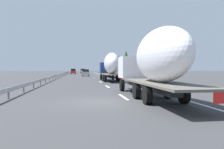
% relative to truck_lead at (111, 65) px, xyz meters
% --- Properties ---
extents(ground_plane, '(260.00, 260.00, 0.00)m').
position_rel_truck_lead_xyz_m(ground_plane, '(18.22, 3.60, -2.52)').
color(ground_plane, '#38383A').
extents(lane_stripe_0, '(3.20, 0.20, 0.01)m').
position_rel_truck_lead_xyz_m(lane_stripe_0, '(-19.78, 1.80, -2.51)').
color(lane_stripe_0, white).
rests_on(lane_stripe_0, ground_plane).
extents(lane_stripe_1, '(3.20, 0.20, 0.01)m').
position_rel_truck_lead_xyz_m(lane_stripe_1, '(-10.55, 1.80, -2.51)').
color(lane_stripe_1, white).
rests_on(lane_stripe_1, ground_plane).
extents(lane_stripe_2, '(3.20, 0.20, 0.01)m').
position_rel_truck_lead_xyz_m(lane_stripe_2, '(-1.78, 1.80, -2.51)').
color(lane_stripe_2, white).
rests_on(lane_stripe_2, ground_plane).
extents(lane_stripe_3, '(3.20, 0.20, 0.01)m').
position_rel_truck_lead_xyz_m(lane_stripe_3, '(12.77, 1.80, -2.51)').
color(lane_stripe_3, white).
rests_on(lane_stripe_3, ground_plane).
extents(lane_stripe_4, '(3.20, 0.20, 0.01)m').
position_rel_truck_lead_xyz_m(lane_stripe_4, '(13.40, 1.80, -2.51)').
color(lane_stripe_4, white).
rests_on(lane_stripe_4, ground_plane).
extents(lane_stripe_5, '(3.20, 0.20, 0.01)m').
position_rel_truck_lead_xyz_m(lane_stripe_5, '(30.49, 1.80, -2.51)').
color(lane_stripe_5, white).
rests_on(lane_stripe_5, ground_plane).
extents(edge_line_right, '(110.00, 0.20, 0.01)m').
position_rel_truck_lead_xyz_m(edge_line_right, '(23.22, -1.90, -2.51)').
color(edge_line_right, white).
rests_on(edge_line_right, ground_plane).
extents(truck_lead, '(12.41, 2.55, 4.45)m').
position_rel_truck_lead_xyz_m(truck_lead, '(0.00, 0.00, 0.00)').
color(truck_lead, navy).
rests_on(truck_lead, ground_plane).
extents(truck_trailing, '(14.30, 2.55, 4.49)m').
position_rel_truck_lead_xyz_m(truck_trailing, '(-21.04, 0.00, 0.02)').
color(truck_trailing, silver).
rests_on(truck_trailing, ground_plane).
extents(car_red_compact, '(4.01, 1.89, 1.95)m').
position_rel_truck_lead_xyz_m(car_red_compact, '(47.66, 7.25, -1.55)').
color(car_red_compact, red).
rests_on(car_red_compact, ground_plane).
extents(car_yellow_coupe, '(4.37, 1.84, 1.94)m').
position_rel_truck_lead_xyz_m(car_yellow_coupe, '(68.82, 3.76, -1.55)').
color(car_yellow_coupe, gold).
rests_on(car_yellow_coupe, ground_plane).
extents(car_silver_hatch, '(4.09, 1.91, 1.81)m').
position_rel_truck_lead_xyz_m(car_silver_hatch, '(25.24, 3.32, -1.60)').
color(car_silver_hatch, '#ADB2B7').
rests_on(car_silver_hatch, ground_plane).
extents(car_white_van, '(4.65, 1.78, 1.91)m').
position_rel_truck_lead_xyz_m(car_white_van, '(56.12, 3.51, -1.56)').
color(car_white_van, white).
rests_on(car_white_van, ground_plane).
extents(road_sign, '(0.10, 0.90, 3.27)m').
position_rel_truck_lead_xyz_m(road_sign, '(18.35, -3.10, -0.26)').
color(road_sign, gray).
rests_on(road_sign, ground_plane).
extents(tree_0, '(3.66, 3.66, 7.26)m').
position_rel_truck_lead_xyz_m(tree_0, '(28.40, -8.43, 2.07)').
color(tree_0, '#472D19').
rests_on(tree_0, ground_plane).
extents(tree_1, '(3.23, 3.23, 5.24)m').
position_rel_truck_lead_xyz_m(tree_1, '(41.30, -6.89, 0.90)').
color(tree_1, '#472D19').
rests_on(tree_1, ground_plane).
extents(tree_2, '(3.10, 3.10, 6.04)m').
position_rel_truck_lead_xyz_m(tree_2, '(30.28, -6.55, 1.23)').
color(tree_2, '#472D19').
rests_on(tree_2, ground_plane).
extents(tree_3, '(3.23, 3.23, 5.16)m').
position_rel_truck_lead_xyz_m(tree_3, '(49.05, -9.70, 0.85)').
color(tree_3, '#472D19').
rests_on(tree_3, ground_plane).
extents(guardrail_median, '(94.00, 0.10, 0.76)m').
position_rel_truck_lead_xyz_m(guardrail_median, '(21.22, 9.60, -1.94)').
color(guardrail_median, '#9EA0A5').
rests_on(guardrail_median, ground_plane).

